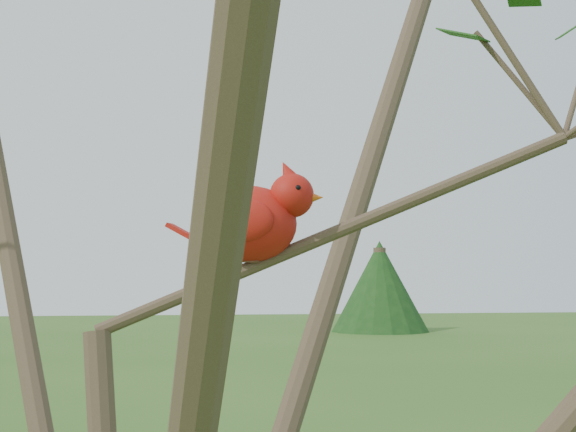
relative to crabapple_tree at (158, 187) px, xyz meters
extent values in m
ellipsoid|color=#B71A0F|center=(0.11, 0.11, -0.04)|extent=(0.15, 0.13, 0.10)
sphere|color=#B71A0F|center=(0.17, 0.09, 0.00)|extent=(0.07, 0.07, 0.06)
cone|color=#B71A0F|center=(0.16, 0.09, 0.03)|extent=(0.05, 0.04, 0.04)
cone|color=#D85914|center=(0.19, 0.08, 0.00)|extent=(0.03, 0.03, 0.02)
ellipsoid|color=black|center=(0.18, 0.09, 0.00)|extent=(0.02, 0.03, 0.03)
cube|color=#B71A0F|center=(0.05, 0.13, -0.05)|extent=(0.08, 0.05, 0.04)
ellipsoid|color=#B71A0F|center=(0.12, 0.15, -0.03)|extent=(0.09, 0.05, 0.06)
ellipsoid|color=#B71A0F|center=(0.10, 0.07, -0.03)|extent=(0.09, 0.05, 0.06)
cylinder|color=#3E2F21|center=(7.19, 27.89, -0.72)|extent=(0.42, 0.42, 2.80)
cone|color=#153713|center=(7.19, 27.89, -0.60)|extent=(3.27, 3.27, 3.04)
camera|label=1|loc=(0.01, -1.01, -0.10)|focal=55.00mm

